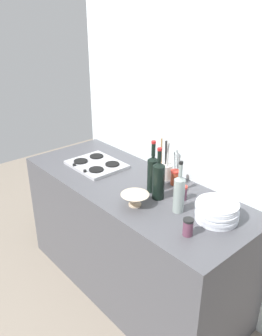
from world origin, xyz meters
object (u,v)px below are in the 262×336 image
Objects in this scene: condiment_jar_front at (183,193)px; condiment_jar_spare at (175,177)px; wine_bottle_leftmost at (158,179)px; mixing_bowl at (135,199)px; plate_stack at (217,212)px; utensil_crock at (165,170)px; wine_bottle_mid_right at (153,173)px; wine_bottle_mid_left at (179,193)px; condiment_jar_rear at (188,227)px; stovetop_hob at (96,164)px.

condiment_jar_spare reaches higher than condiment_jar_front.
wine_bottle_leftmost is 0.25m from condiment_jar_spare.
plate_stack is at bearing 29.56° from mixing_bowl.
utensil_crock reaches higher than condiment_jar_spare.
plate_stack is 0.59m from utensil_crock.
wine_bottle_mid_right reaches higher than utensil_crock.
wine_bottle_mid_right is at bearing -99.85° from condiment_jar_spare.
wine_bottle_mid_left reaches higher than condiment_jar_rear.
condiment_jar_spare is at bearing 135.22° from wine_bottle_mid_left.
condiment_jar_rear is (0.38, -0.16, -0.08)m from wine_bottle_leftmost.
wine_bottle_mid_left is 1.09× the size of utensil_crock.
wine_bottle_leftmost is at bearing 173.92° from wine_bottle_mid_left.
plate_stack is 0.49m from mixing_bowl.
stovetop_hob is at bearing -175.53° from wine_bottle_mid_right.
wine_bottle_mid_left is at bearing -59.85° from condiment_jar_front.
wine_bottle_leftmost is at bearing -136.68° from condiment_jar_front.
wine_bottle_mid_left is 0.28m from mixing_bowl.
wine_bottle_mid_left is (0.85, -0.02, 0.11)m from stovetop_hob.
utensil_crock is at bearing 110.38° from wine_bottle_mid_right.
condiment_jar_front is (0.15, 0.28, 0.01)m from mixing_bowl.
wine_bottle_mid_left is 3.47× the size of condiment_jar_front.
utensil_crock is (-0.13, 0.41, 0.03)m from mixing_bowl.
utensil_crock is at bearing 155.03° from condiment_jar_front.
wine_bottle_mid_left reaches higher than plate_stack.
wine_bottle_mid_left is at bearing -1.10° from stovetop_hob.
wine_bottle_leftmost reaches higher than plate_stack.
plate_stack is (1.06, 0.08, 0.04)m from stovetop_hob.
wine_bottle_mid_left is at bearing -155.47° from plate_stack.
stovetop_hob is at bearing 171.46° from condiment_jar_rear.
stovetop_hob is 0.58m from wine_bottle_mid_right.
wine_bottle_mid_left is 0.29m from wine_bottle_mid_right.
wine_bottle_mid_right is 3.60× the size of condiment_jar_rear.
condiment_jar_rear is at bearing -36.05° from wine_bottle_mid_left.
wine_bottle_mid_right reaches higher than wine_bottle_mid_left.
wine_bottle_mid_right is at bearing 106.13° from mixing_bowl.
wine_bottle_mid_right is (-0.09, 0.04, 0.00)m from wine_bottle_leftmost.
plate_stack is 0.24m from condiment_jar_rear.
wine_bottle_mid_right reaches higher than condiment_jar_rear.
wine_bottle_mid_left is (-0.21, -0.09, 0.07)m from plate_stack.
plate_stack reaches higher than mixing_bowl.
wine_bottle_mid_left is (0.19, -0.02, -0.01)m from wine_bottle_leftmost.
condiment_jar_spare is at bearing 138.75° from condiment_jar_rear.
condiment_jar_spare is at bearing 145.94° from condiment_jar_front.
wine_bottle_mid_left is 0.44m from utensil_crock.
mixing_bowl is 0.41m from condiment_jar_rear.
condiment_jar_rear is (0.55, -0.40, -0.02)m from utensil_crock.
condiment_jar_rear is at bearing -23.00° from wine_bottle_mid_right.
condiment_jar_front is (0.12, 0.11, -0.09)m from wine_bottle_leftmost.
wine_bottle_mid_left is 0.17m from condiment_jar_front.
condiment_jar_rear is at bearing -93.26° from plate_stack.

